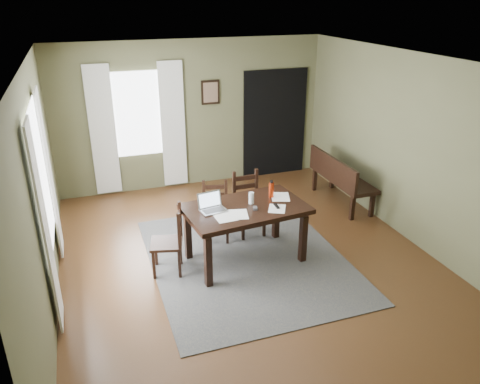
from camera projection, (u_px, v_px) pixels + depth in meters
name	position (u px, v px, depth m)	size (l,w,h in m)	color
ground	(247.00, 259.00, 6.56)	(5.00, 6.00, 0.01)	#492C16
room_shell	(248.00, 135.00, 5.84)	(5.02, 6.02, 2.71)	brown
rug	(247.00, 258.00, 6.56)	(2.60, 3.20, 0.01)	#414141
dining_table	(245.00, 213.00, 6.26)	(1.70, 1.14, 0.80)	black
chair_end	(170.00, 241.00, 6.09)	(0.50, 0.50, 0.93)	black
chair_back_left	(216.00, 212.00, 6.95)	(0.47, 0.47, 0.88)	black
chair_back_right	(248.00, 204.00, 7.11)	(0.43, 0.43, 0.96)	black
bench	(339.00, 176.00, 8.08)	(0.49, 1.53, 0.87)	black
laptop	(212.00, 206.00, 6.12)	(0.37, 0.31, 0.23)	#B7B7BC
computer_mouse	(255.00, 208.00, 6.14)	(0.05, 0.09, 0.03)	#3F3F42
tv_remote	(277.00, 206.00, 6.22)	(0.04, 0.16, 0.02)	black
drinking_glass	(251.00, 198.00, 6.28)	(0.07, 0.07, 0.16)	silver
water_bottle	(271.00, 189.00, 6.47)	(0.09, 0.09, 0.25)	#B52E0D
paper_a	(225.00, 216.00, 5.95)	(0.25, 0.33, 0.00)	white
paper_b	(277.00, 209.00, 6.16)	(0.22, 0.28, 0.00)	white
paper_d	(280.00, 197.00, 6.52)	(0.24, 0.32, 0.00)	white
paper_e	(239.00, 214.00, 6.01)	(0.23, 0.30, 0.00)	white
window_left	(42.00, 179.00, 5.42)	(0.01, 1.30, 1.70)	white
window_back	(137.00, 114.00, 8.26)	(1.00, 0.01, 1.50)	white
curtain_left_near	(46.00, 229.00, 4.81)	(0.03, 0.48, 2.30)	silver
curtain_left_far	(50.00, 175.00, 6.23)	(0.03, 0.48, 2.30)	silver
curtain_back_left	(103.00, 132.00, 8.15)	(0.44, 0.03, 2.30)	silver
curtain_back_right	(173.00, 125.00, 8.52)	(0.44, 0.03, 2.30)	silver
framed_picture	(210.00, 92.00, 8.54)	(0.34, 0.03, 0.44)	black
doorway_back	(275.00, 123.00, 9.21)	(1.30, 0.03, 2.10)	black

